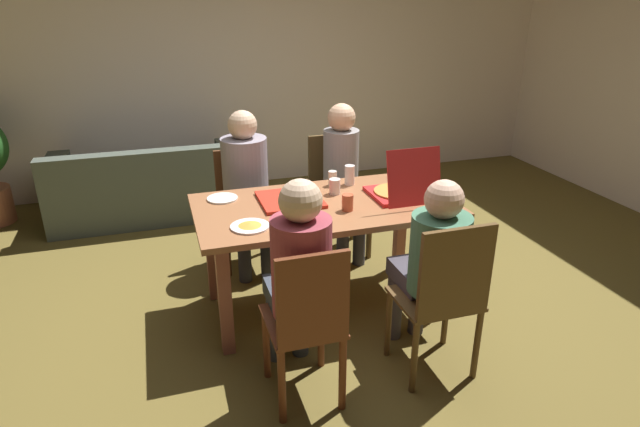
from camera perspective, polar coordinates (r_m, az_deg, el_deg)
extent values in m
plane|color=brown|center=(3.87, 0.45, -9.65)|extent=(20.00, 20.00, 0.00)
cube|color=silver|center=(6.07, -8.17, 17.06)|extent=(7.24, 0.12, 2.99)
cube|color=#975E3B|center=(3.53, 0.49, 0.77)|extent=(1.70, 0.90, 0.04)
cube|color=#945245|center=(3.27, -10.10, -9.08)|extent=(0.08, 0.08, 0.74)
cube|color=#945245|center=(3.70, 12.96, -5.39)|extent=(0.08, 0.08, 0.74)
cube|color=#945245|center=(3.85, -11.49, -4.06)|extent=(0.08, 0.08, 0.74)
cube|color=#945245|center=(4.22, 8.55, -1.40)|extent=(0.08, 0.08, 0.74)
cylinder|color=brown|center=(4.25, -4.62, -3.11)|extent=(0.04, 0.04, 0.45)
cylinder|color=brown|center=(4.19, -9.82, -3.78)|extent=(0.04, 0.04, 0.45)
cylinder|color=brown|center=(4.54, -5.56, -1.41)|extent=(0.04, 0.04, 0.45)
cylinder|color=brown|center=(4.48, -10.42, -2.01)|extent=(0.04, 0.04, 0.45)
cube|color=brown|center=(4.27, -7.76, 0.33)|extent=(0.45, 0.38, 0.02)
cube|color=brown|center=(4.35, -8.34, 4.01)|extent=(0.43, 0.03, 0.45)
cylinder|color=#2C2E39|center=(4.12, -5.70, -3.89)|extent=(0.10, 0.10, 0.47)
cylinder|color=#2C2E39|center=(4.09, -8.08, -4.19)|extent=(0.10, 0.10, 0.47)
cube|color=#2C2E39|center=(4.11, -7.43, 0.34)|extent=(0.32, 0.30, 0.11)
cylinder|color=gray|center=(4.15, -8.00, 4.45)|extent=(0.35, 0.35, 0.53)
sphere|color=#D5AE8C|center=(4.06, -8.28, 9.32)|extent=(0.22, 0.22, 0.22)
cylinder|color=#533A1D|center=(3.30, 7.31, -11.53)|extent=(0.04, 0.04, 0.45)
cylinder|color=#533A1D|center=(3.46, 13.30, -10.22)|extent=(0.04, 0.04, 0.45)
cylinder|color=#533A1D|center=(3.05, 10.03, -14.90)|extent=(0.04, 0.04, 0.45)
cylinder|color=#533A1D|center=(3.23, 16.38, -13.26)|extent=(0.04, 0.04, 0.45)
cube|color=#533A1D|center=(3.12, 12.13, -8.87)|extent=(0.44, 0.39, 0.02)
cube|color=#533A1D|center=(2.86, 14.31, -6.15)|extent=(0.42, 0.03, 0.51)
cylinder|color=#413C45|center=(3.46, 7.96, -9.61)|extent=(0.10, 0.10, 0.47)
cylinder|color=#413C45|center=(3.52, 10.36, -9.12)|extent=(0.10, 0.10, 0.47)
cube|color=#413C45|center=(3.23, 10.72, -6.44)|extent=(0.29, 0.35, 0.11)
cylinder|color=#3F6F53|center=(2.99, 12.57, -4.22)|extent=(0.33, 0.33, 0.45)
sphere|color=#DAA98D|center=(2.86, 13.11, 1.47)|extent=(0.21, 0.21, 0.21)
cylinder|color=brown|center=(3.13, -5.75, -13.63)|extent=(0.04, 0.04, 0.45)
cylinder|color=brown|center=(3.19, 0.11, -12.65)|extent=(0.04, 0.04, 0.45)
cylinder|color=brown|center=(2.84, -4.09, -17.91)|extent=(0.04, 0.04, 0.45)
cylinder|color=brown|center=(2.91, 2.42, -16.69)|extent=(0.04, 0.04, 0.45)
cube|color=brown|center=(2.87, -1.90, -11.41)|extent=(0.38, 0.43, 0.02)
cube|color=brown|center=(2.57, -0.75, -9.19)|extent=(0.36, 0.03, 0.48)
cylinder|color=#373D49|center=(3.25, -4.80, -11.75)|extent=(0.10, 0.10, 0.47)
cylinder|color=#373D49|center=(3.28, -2.16, -11.33)|extent=(0.10, 0.10, 0.47)
cube|color=#373D49|center=(2.98, -2.84, -8.64)|extent=(0.28, 0.35, 0.11)
cylinder|color=#963945|center=(2.70, -1.99, -5.75)|extent=(0.31, 0.31, 0.52)
sphere|color=#D5AF8E|center=(2.55, -2.10, 1.36)|extent=(0.22, 0.22, 0.22)
cylinder|color=#513E20|center=(4.42, 5.26, -2.06)|extent=(0.05, 0.05, 0.45)
cylinder|color=#513E20|center=(4.30, 0.61, -2.70)|extent=(0.05, 0.05, 0.45)
cylinder|color=#513E20|center=(4.75, 3.50, -0.21)|extent=(0.05, 0.05, 0.45)
cylinder|color=#513E20|center=(4.63, -0.85, -0.76)|extent=(0.05, 0.05, 0.45)
cube|color=#513E20|center=(4.43, 2.18, 1.39)|extent=(0.44, 0.45, 0.02)
cube|color=#513E20|center=(4.53, 1.34, 5.38)|extent=(0.42, 0.03, 0.50)
cylinder|color=#373846|center=(4.31, 4.21, -2.56)|extent=(0.10, 0.10, 0.47)
cylinder|color=#373846|center=(4.27, 2.45, -2.81)|extent=(0.10, 0.10, 0.47)
cube|color=#373846|center=(4.28, 2.82, 1.48)|extent=(0.26, 0.28, 0.11)
cylinder|color=gray|center=(4.32, 2.24, 5.44)|extent=(0.28, 0.28, 0.53)
sphere|color=#E0AE86|center=(4.23, 2.32, 10.19)|extent=(0.22, 0.22, 0.22)
cube|color=red|center=(3.69, 8.26, 2.08)|extent=(0.37, 0.37, 0.03)
cylinder|color=#C57F36|center=(3.68, 8.28, 2.36)|extent=(0.32, 0.32, 0.01)
cube|color=red|center=(3.43, 10.03, 3.82)|extent=(0.37, 0.09, 0.36)
cube|color=red|center=(3.56, -3.20, 1.49)|extent=(0.40, 0.40, 0.02)
cylinder|color=white|center=(3.65, -10.37, 1.60)|extent=(0.21, 0.21, 0.01)
cylinder|color=white|center=(3.19, -7.49, -1.37)|extent=(0.23, 0.23, 0.01)
cone|color=gold|center=(3.19, -7.50, -1.14)|extent=(0.14, 0.14, 0.02)
cylinder|color=silver|center=(3.84, 1.34, 3.77)|extent=(0.06, 0.06, 0.11)
cylinder|color=silver|center=(3.67, 1.58, 2.90)|extent=(0.08, 0.08, 0.11)
cylinder|color=silver|center=(3.85, 3.18, 4.12)|extent=(0.07, 0.07, 0.14)
cylinder|color=#B94F31|center=(3.40, 2.96, 1.18)|extent=(0.07, 0.07, 0.11)
cube|color=#495247|center=(5.55, -17.68, 2.10)|extent=(1.82, 0.84, 0.44)
cube|color=#495247|center=(5.11, -18.10, 4.69)|extent=(1.82, 0.16, 0.30)
cube|color=#495247|center=(5.54, -26.44, 4.08)|extent=(0.20, 0.80, 0.18)
cube|color=#495247|center=(5.50, -9.60, 6.07)|extent=(0.20, 0.80, 0.18)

